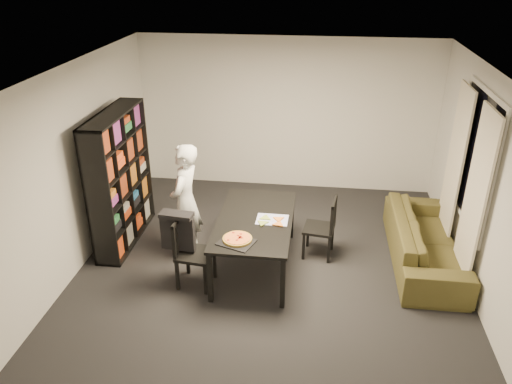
# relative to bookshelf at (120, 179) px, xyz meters

# --- Properties ---
(room) EXTENTS (5.01, 5.51, 2.61)m
(room) POSITION_rel_bookshelf_xyz_m (2.16, -0.60, 0.35)
(room) COLOR black
(room) RESTS_ON ground
(window_pane) EXTENTS (0.02, 1.40, 1.60)m
(window_pane) POSITION_rel_bookshelf_xyz_m (4.64, -0.00, 0.55)
(window_pane) COLOR black
(window_pane) RESTS_ON room
(window_frame) EXTENTS (0.03, 1.52, 1.72)m
(window_frame) POSITION_rel_bookshelf_xyz_m (4.64, -0.00, 0.55)
(window_frame) COLOR white
(window_frame) RESTS_ON room
(curtain_left) EXTENTS (0.03, 0.70, 2.25)m
(curtain_left) POSITION_rel_bookshelf_xyz_m (4.56, -0.52, 0.20)
(curtain_left) COLOR beige
(curtain_left) RESTS_ON room
(curtain_right) EXTENTS (0.03, 0.70, 2.25)m
(curtain_right) POSITION_rel_bookshelf_xyz_m (4.56, 0.52, 0.20)
(curtain_right) COLOR beige
(curtain_right) RESTS_ON room
(bookshelf) EXTENTS (0.35, 1.50, 1.90)m
(bookshelf) POSITION_rel_bookshelf_xyz_m (0.00, 0.00, 0.00)
(bookshelf) COLOR black
(bookshelf) RESTS_ON room
(dining_table) EXTENTS (0.95, 1.72, 0.72)m
(dining_table) POSITION_rel_bookshelf_xyz_m (1.95, -0.47, -0.30)
(dining_table) COLOR black
(dining_table) RESTS_ON room
(chair_left) EXTENTS (0.47, 0.47, 0.91)m
(chair_left) POSITION_rel_bookshelf_xyz_m (1.19, -0.94, -0.43)
(chair_left) COLOR black
(chair_left) RESTS_ON room
(chair_right) EXTENTS (0.45, 0.45, 0.86)m
(chair_right) POSITION_rel_bookshelf_xyz_m (2.86, -0.09, -0.46)
(chair_right) COLOR black
(chair_right) RESTS_ON room
(draped_jacket) EXTENTS (0.43, 0.22, 0.50)m
(draped_jacket) POSITION_rel_bookshelf_xyz_m (1.06, -0.93, -0.20)
(draped_jacket) COLOR black
(draped_jacket) RESTS_ON chair_left
(person) EXTENTS (0.44, 0.62, 1.61)m
(person) POSITION_rel_bookshelf_xyz_m (1.00, -0.28, -0.15)
(person) COLOR silver
(person) RESTS_ON room
(baking_tray) EXTENTS (0.49, 0.44, 0.01)m
(baking_tray) POSITION_rel_bookshelf_xyz_m (1.81, -1.07, -0.23)
(baking_tray) COLOR black
(baking_tray) RESTS_ON dining_table
(pepperoni_pizza) EXTENTS (0.35, 0.35, 0.03)m
(pepperoni_pizza) POSITION_rel_bookshelf_xyz_m (1.81, -1.02, -0.21)
(pepperoni_pizza) COLOR olive
(pepperoni_pizza) RESTS_ON dining_table
(kitchen_towel) EXTENTS (0.40, 0.31, 0.01)m
(kitchen_towel) POSITION_rel_bookshelf_xyz_m (2.17, -0.47, -0.23)
(kitchen_towel) COLOR silver
(kitchen_towel) RESTS_ON dining_table
(pizza_slices) EXTENTS (0.40, 0.35, 0.01)m
(pizza_slices) POSITION_rel_bookshelf_xyz_m (2.16, -0.52, -0.22)
(pizza_slices) COLOR gold
(pizza_slices) RESTS_ON dining_table
(sofa) EXTENTS (0.84, 2.15, 0.63)m
(sofa) POSITION_rel_bookshelf_xyz_m (4.19, -0.06, -0.64)
(sofa) COLOR #413E1A
(sofa) RESTS_ON room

